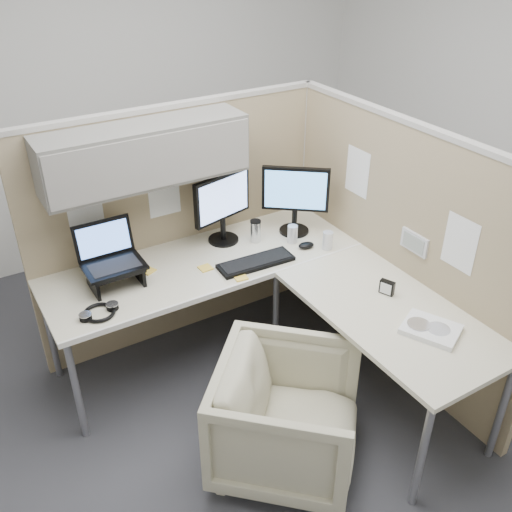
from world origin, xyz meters
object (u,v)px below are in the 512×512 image
desk (270,288)px  office_chair (287,411)px  monitor_left (222,203)px  keyboard (256,262)px

desk → office_chair: bearing=-114.5°
desk → monitor_left: monitor_left is taller
monitor_left → office_chair: bearing=-117.2°
keyboard → desk: bearing=-94.6°
office_chair → keyboard: bearing=22.9°
office_chair → keyboard: 0.96m
office_chair → monitor_left: 1.38m
office_chair → keyboard: size_ratio=1.53×
desk → office_chair: size_ratio=2.73×
desk → monitor_left: size_ratio=4.29×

